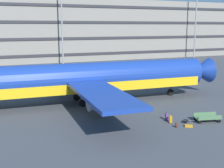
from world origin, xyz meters
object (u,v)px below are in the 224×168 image
Objects in this scene: suitcase_navy at (171,119)px; backpack_black at (176,125)px; suitcase_red at (185,121)px; airliner at (86,79)px; suitcase_laid_flat at (166,117)px; suitcase_purple at (189,126)px; baggage_cart at (207,118)px.

backpack_black is (-0.28, -1.44, -0.16)m from suitcase_navy.
suitcase_navy is (-1.47, 0.47, 0.27)m from suitcase_red.
backpack_black is (5.20, -12.53, -2.88)m from airliner.
suitcase_laid_flat is 0.88m from suitcase_navy.
suitcase_laid_flat reaches higher than backpack_black.
suitcase_purple is (6.42, -12.85, -3.01)m from airliner.
suitcase_laid_flat is at bearing 86.40° from suitcase_navy.
suitcase_purple is (-0.53, -1.28, -0.02)m from suitcase_red.
suitcase_laid_flat is at bearing 136.29° from suitcase_red.
suitcase_navy reaches higher than backpack_black.
airliner reaches higher than suitcase_purple.
suitcase_red is at bearing -17.71° from suitcase_navy.
suitcase_navy is (-0.06, -0.88, -0.00)m from suitcase_laid_flat.
suitcase_navy reaches higher than suitcase_purple.
suitcase_purple is at bearing -63.45° from airliner.
suitcase_laid_flat is at bearing -61.53° from airliner.
airliner is 13.82m from suitcase_red.
suitcase_red is at bearing -58.99° from airliner.
suitcase_red is (1.41, -1.35, -0.28)m from suitcase_laid_flat.
airliner is 49.08× the size of suitcase_red.
suitcase_laid_flat is 2.80m from suitcase_purple.
airliner is 11.93m from suitcase_laid_flat.
suitcase_laid_flat is 0.99× the size of suitcase_navy.
airliner is at bearing 116.29° from suitcase_navy.
backpack_black is (-1.22, 0.32, 0.13)m from suitcase_purple.
airliner is 15.50m from baggage_cart.
suitcase_red is 0.23× the size of baggage_cart.
airliner reaches higher than suitcase_laid_flat.
suitcase_purple is 1.60× the size of backpack_black.
airliner is 41.74× the size of suitcase_navy.
suitcase_laid_flat reaches higher than baggage_cart.
suitcase_purple is 1.26m from backpack_black.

